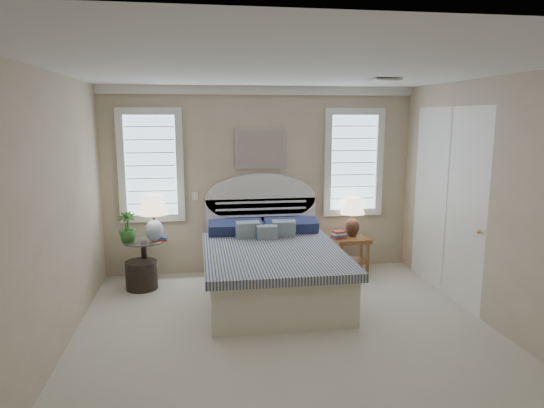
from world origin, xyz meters
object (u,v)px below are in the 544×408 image
at_px(bed, 271,265).
at_px(nightstand_right, 351,247).
at_px(lamp_left, 154,213).
at_px(lamp_right, 352,212).
at_px(side_table_left, 144,258).
at_px(floor_pot, 142,275).

distance_m(bed, nightstand_right, 1.47).
height_order(lamp_left, lamp_right, lamp_left).
bearing_deg(lamp_left, bed, -19.90).
bearing_deg(side_table_left, bed, -19.74).
bearing_deg(floor_pot, lamp_right, 6.54).
bearing_deg(bed, nightstand_right, 28.03).
bearing_deg(lamp_right, lamp_left, -174.75).
relative_size(side_table_left, lamp_left, 0.99).
relative_size(side_table_left, nightstand_right, 1.19).
xyz_separation_m(lamp_left, lamp_right, (2.84, 0.26, -0.13)).
bearing_deg(nightstand_right, lamp_left, -176.92).
distance_m(bed, lamp_right, 1.64).
height_order(bed, side_table_left, bed).
bearing_deg(bed, floor_pot, 164.83).
bearing_deg(nightstand_right, floor_pot, -175.47).
distance_m(bed, floor_pot, 1.75).
bearing_deg(floor_pot, bed, -15.17).
xyz_separation_m(floor_pot, lamp_left, (0.18, 0.09, 0.83)).
bearing_deg(lamp_right, bed, -149.05).
height_order(nightstand_right, lamp_left, lamp_left).
relative_size(nightstand_right, lamp_right, 0.91).
height_order(side_table_left, nightstand_right, side_table_left).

